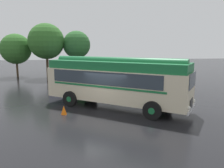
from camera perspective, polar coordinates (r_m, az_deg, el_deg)
name	(u,v)px	position (r m, az deg, el deg)	size (l,w,h in m)	color
ground_plane	(104,111)	(14.45, -2.13, -7.08)	(120.00, 120.00, 0.00)	black
vintage_bus	(115,81)	(14.90, 0.84, 0.91)	(9.55, 7.97, 3.49)	beige
car_near_left	(85,75)	(26.26, -7.18, 2.33)	(2.20, 4.32, 1.66)	#144C28
car_mid_left	(111,75)	(26.27, -0.15, 2.41)	(2.36, 4.38, 1.66)	#144C28
car_mid_right	(134,74)	(27.18, 5.72, 2.61)	(2.26, 4.34, 1.66)	navy
box_van	(62,71)	(25.97, -12.82, 3.23)	(2.68, 5.90, 2.50)	navy
tree_far_left	(16,49)	(33.36, -23.72, 8.33)	(4.19, 4.19, 5.98)	#4C3823
tree_left_of_centre	(46,41)	(31.14, -16.79, 10.73)	(4.78, 4.78, 7.30)	#4C3823
tree_centre	(76,45)	(31.17, -9.45, 10.06)	(3.80, 3.80, 6.38)	#4C3823
traffic_cone	(64,110)	(14.00, -12.47, -6.68)	(0.36, 0.36, 0.55)	orange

